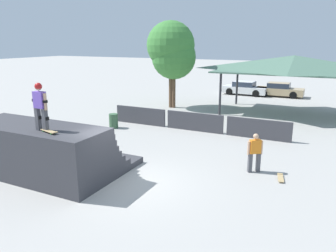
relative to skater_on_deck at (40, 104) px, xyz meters
name	(u,v)px	position (x,y,z in m)	size (l,w,h in m)	color
ground_plane	(126,183)	(2.52, 1.26, -2.94)	(160.00, 160.00, 0.00)	#A3A09B
quarter_pipe_ramp	(44,151)	(-0.87, 0.73, -2.07)	(5.76, 4.02, 1.99)	#38383D
skater_on_deck	(40,104)	(0.00, 0.00, 0.00)	(0.70, 0.25, 1.66)	#4C4C51
skateboard_on_deck	(49,131)	(0.43, -0.11, -0.89)	(0.83, 0.40, 0.09)	green
bystander_walking	(255,151)	(6.43, 4.40, -2.07)	(0.57, 0.44, 1.56)	#4C4C51
skateboard_on_ground	(281,177)	(7.49, 4.14, -2.88)	(0.35, 0.82, 0.09)	blue
barrier_fence	(195,122)	(2.08, 9.07, -2.41)	(10.56, 0.12, 1.05)	#3D3D42
pavilion_shelter	(294,64)	(6.47, 16.02, 0.53)	(10.32, 5.29, 4.07)	#2D2D33
tree_beside_pavilion	(171,45)	(-2.14, 14.68, 1.75)	(3.58, 3.58, 6.49)	brown
tree_far_back	(174,57)	(-1.89, 14.69, 0.89)	(3.31, 3.31, 5.49)	brown
trash_bin	(114,121)	(-2.45, 7.54, -2.51)	(0.52, 0.52, 0.85)	#385B3D
parked_car_white	(245,88)	(1.57, 23.39, -2.34)	(4.27, 1.98, 1.27)	silver
parked_car_tan	(279,90)	(4.70, 23.74, -2.34)	(4.22, 1.70, 1.27)	tan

